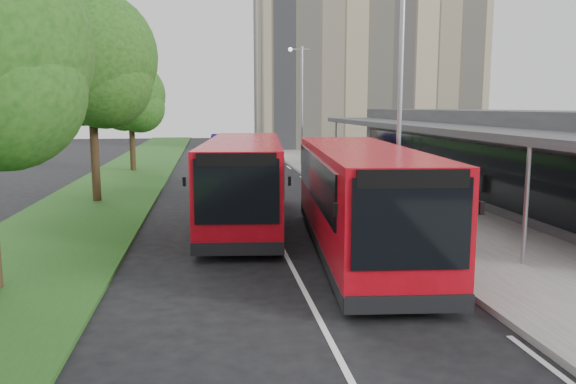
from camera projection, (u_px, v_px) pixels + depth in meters
name	position (u px, v px, depth m)	size (l,w,h in m)	color
ground	(282.00, 248.00, 16.69)	(120.00, 120.00, 0.00)	black
pavement	(333.00, 169.00, 37.08)	(5.00, 80.00, 0.15)	slate
grass_verge	(131.00, 173.00, 35.31)	(5.00, 80.00, 0.10)	#214B18
lane_centre_line	(248.00, 182.00, 31.37)	(0.12, 70.00, 0.01)	silver
kerb_dashes	(295.00, 172.00, 35.74)	(0.12, 56.00, 0.01)	silver
office_block	(364.00, 60.00, 58.36)	(22.00, 12.00, 18.00)	tan
station_building	(494.00, 153.00, 25.70)	(7.70, 26.00, 4.00)	#2E2E30
tree_mid	(90.00, 66.00, 23.71)	(5.64, 5.64, 9.07)	#2E2112
tree_far	(130.00, 100.00, 35.65)	(4.43, 4.43, 7.07)	#2E2112
lamp_post_near	(398.00, 90.00, 18.50)	(1.44, 0.28, 8.00)	#94969C
lamp_post_far	(301.00, 98.00, 38.08)	(1.44, 0.28, 8.00)	#94969C
bus_main	(360.00, 200.00, 15.89)	(3.63, 10.93, 3.04)	#B50918
bus_second	(244.00, 181.00, 20.02)	(3.70, 10.79, 3.00)	#B50918
litter_bin	(383.00, 185.00, 26.08)	(0.44, 0.44, 0.80)	#351C16
bollard	(318.00, 165.00, 34.04)	(0.15, 0.15, 0.96)	#FFF00D
car_near	(254.00, 144.00, 55.39)	(1.28, 3.17, 1.08)	#5A160C
car_far	(218.00, 140.00, 60.06)	(1.33, 3.82, 1.26)	navy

